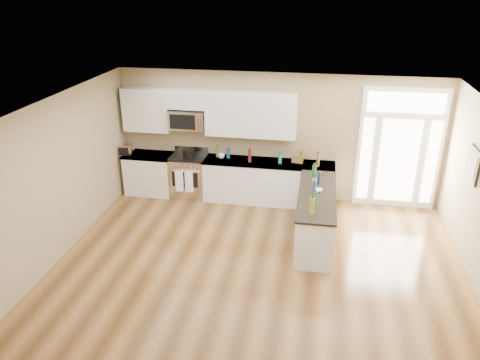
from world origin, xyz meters
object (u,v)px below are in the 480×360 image
object	(u,v)px
peninsula_cabinet	(315,218)
stockpot	(189,153)
kitchen_range	(189,176)
toaster_oven	(126,150)

from	to	relation	value
peninsula_cabinet	stockpot	distance (m)	3.22
peninsula_cabinet	kitchen_range	size ratio (longest dim) A/B	2.15
stockpot	toaster_oven	size ratio (longest dim) A/B	0.95
kitchen_range	stockpot	size ratio (longest dim) A/B	4.21
stockpot	peninsula_cabinet	bearing A→B (deg)	-26.36
peninsula_cabinet	stockpot	size ratio (longest dim) A/B	9.05
peninsula_cabinet	toaster_oven	size ratio (longest dim) A/B	8.62
kitchen_range	toaster_oven	size ratio (longest dim) A/B	4.01
toaster_oven	kitchen_range	bearing A→B (deg)	-9.60
stockpot	toaster_oven	distance (m)	1.44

